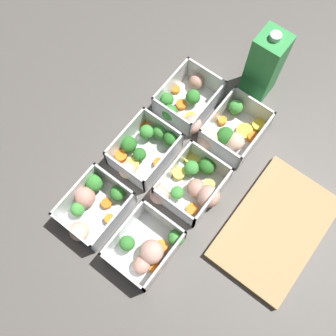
{
  "coord_description": "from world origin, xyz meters",
  "views": [
    {
      "loc": [
        0.24,
        0.18,
        0.85
      ],
      "look_at": [
        0.0,
        0.0,
        0.02
      ],
      "focal_mm": 42.0,
      "sensor_mm": 36.0,
      "label": 1
    }
  ],
  "objects_px": {
    "juice_carton": "(264,66)",
    "container_far_center": "(193,185)",
    "container_near_center": "(144,149)",
    "container_far_left": "(230,132)",
    "container_near_left": "(187,103)",
    "container_near_right": "(93,206)",
    "container_far_right": "(148,249)"
  },
  "relations": [
    {
      "from": "container_near_left",
      "to": "juice_carton",
      "type": "distance_m",
      "value": 0.2
    },
    {
      "from": "container_near_left",
      "to": "container_near_center",
      "type": "height_order",
      "value": "same"
    },
    {
      "from": "container_near_left",
      "to": "container_far_left",
      "type": "distance_m",
      "value": 0.12
    },
    {
      "from": "container_near_center",
      "to": "juice_carton",
      "type": "bearing_deg",
      "value": 159.98
    },
    {
      "from": "container_near_right",
      "to": "container_far_left",
      "type": "relative_size",
      "value": 0.99
    },
    {
      "from": "container_near_right",
      "to": "juice_carton",
      "type": "distance_m",
      "value": 0.49
    },
    {
      "from": "container_near_left",
      "to": "container_far_right",
      "type": "distance_m",
      "value": 0.35
    },
    {
      "from": "container_far_right",
      "to": "juice_carton",
      "type": "xyz_separation_m",
      "value": [
        -0.48,
        -0.04,
        0.07
      ]
    },
    {
      "from": "container_near_center",
      "to": "container_far_left",
      "type": "bearing_deg",
      "value": 139.4
    },
    {
      "from": "container_near_center",
      "to": "container_near_right",
      "type": "height_order",
      "value": "same"
    },
    {
      "from": "container_near_left",
      "to": "container_near_center",
      "type": "xyz_separation_m",
      "value": [
        0.15,
        -0.01,
        -0.0
      ]
    },
    {
      "from": "container_near_center",
      "to": "juice_carton",
      "type": "xyz_separation_m",
      "value": [
        -0.3,
        0.11,
        0.07
      ]
    },
    {
      "from": "container_near_right",
      "to": "container_far_center",
      "type": "height_order",
      "value": "same"
    },
    {
      "from": "container_near_left",
      "to": "container_far_center",
      "type": "height_order",
      "value": "same"
    },
    {
      "from": "container_far_right",
      "to": "container_near_center",
      "type": "bearing_deg",
      "value": -139.47
    },
    {
      "from": "container_near_left",
      "to": "container_far_center",
      "type": "relative_size",
      "value": 0.88
    },
    {
      "from": "container_far_left",
      "to": "juice_carton",
      "type": "height_order",
      "value": "juice_carton"
    },
    {
      "from": "container_far_left",
      "to": "juice_carton",
      "type": "bearing_deg",
      "value": -171.96
    },
    {
      "from": "container_near_left",
      "to": "container_far_right",
      "type": "height_order",
      "value": "same"
    },
    {
      "from": "container_near_center",
      "to": "container_far_left",
      "type": "relative_size",
      "value": 0.97
    },
    {
      "from": "container_far_left",
      "to": "container_far_center",
      "type": "xyz_separation_m",
      "value": [
        0.16,
        0.01,
        -0.0
      ]
    },
    {
      "from": "container_far_center",
      "to": "juice_carton",
      "type": "distance_m",
      "value": 0.32
    },
    {
      "from": "container_far_right",
      "to": "juice_carton",
      "type": "distance_m",
      "value": 0.48
    },
    {
      "from": "container_far_left",
      "to": "juice_carton",
      "type": "distance_m",
      "value": 0.17
    },
    {
      "from": "juice_carton",
      "to": "container_far_center",
      "type": "bearing_deg",
      "value": 5.31
    },
    {
      "from": "container_far_right",
      "to": "container_near_left",
      "type": "bearing_deg",
      "value": -156.76
    },
    {
      "from": "container_near_left",
      "to": "container_far_left",
      "type": "bearing_deg",
      "value": 90.25
    },
    {
      "from": "container_near_right",
      "to": "container_far_left",
      "type": "xyz_separation_m",
      "value": [
        -0.33,
        0.14,
        -0.0
      ]
    },
    {
      "from": "juice_carton",
      "to": "container_far_right",
      "type": "bearing_deg",
      "value": 4.42
    },
    {
      "from": "container_near_left",
      "to": "container_near_right",
      "type": "bearing_deg",
      "value": -2.26
    },
    {
      "from": "container_near_center",
      "to": "container_far_center",
      "type": "relative_size",
      "value": 0.9
    },
    {
      "from": "container_near_left",
      "to": "container_far_right",
      "type": "xyz_separation_m",
      "value": [
        0.33,
        0.14,
        0.0
      ]
    }
  ]
}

